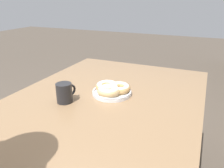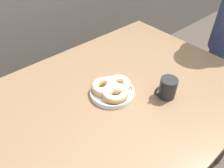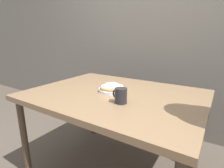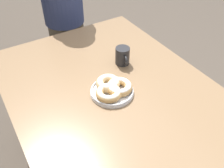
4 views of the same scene
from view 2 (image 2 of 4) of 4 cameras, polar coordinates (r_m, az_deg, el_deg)
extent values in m
cube|color=#846647|center=(1.07, 1.96, -2.84)|extent=(1.30, 0.98, 0.04)
cylinder|color=#473828|center=(1.87, 6.12, 4.04)|extent=(0.05, 0.05, 0.70)
cylinder|color=white|center=(1.05, 0.00, -2.19)|extent=(0.21, 0.21, 0.01)
torus|color=white|center=(1.04, 0.00, -1.71)|extent=(0.21, 0.21, 0.01)
torus|color=#D6B27A|center=(1.05, 1.71, -0.13)|extent=(0.12, 0.12, 0.04)
torus|color=silver|center=(1.04, 1.72, 0.18)|extent=(0.11, 0.11, 0.03)
torus|color=tan|center=(1.04, -2.06, -0.77)|extent=(0.13, 0.13, 0.04)
torus|color=silver|center=(1.03, -2.07, -0.49)|extent=(0.12, 0.12, 0.03)
torus|color=tan|center=(1.00, 0.75, -2.42)|extent=(0.14, 0.14, 0.04)
torus|color=white|center=(1.00, 0.76, -2.13)|extent=(0.13, 0.13, 0.03)
cylinder|color=#232326|center=(1.04, 14.38, -0.98)|extent=(0.08, 0.08, 0.10)
cylinder|color=#382114|center=(1.01, 14.79, 0.89)|extent=(0.07, 0.07, 0.00)
torus|color=#232326|center=(1.01, 12.35, -1.76)|extent=(0.06, 0.03, 0.06)
cube|color=brown|center=(1.90, 25.93, -0.13)|extent=(0.28, 0.20, 0.68)
camera|label=1|loc=(1.83, 17.59, 32.29)|focal=35.00mm
camera|label=3|loc=(1.36, 68.48, 1.13)|focal=28.00mm
camera|label=4|loc=(1.09, -66.71, 27.15)|focal=40.00mm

